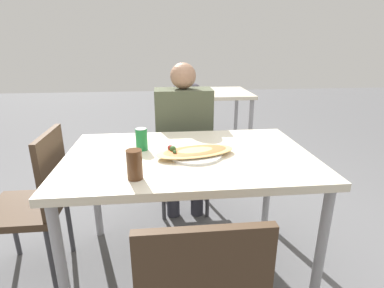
{
  "coord_description": "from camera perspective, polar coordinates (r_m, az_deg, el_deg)",
  "views": [
    {
      "loc": [
        -0.14,
        -1.52,
        1.32
      ],
      "look_at": [
        0.02,
        -0.01,
        0.8
      ],
      "focal_mm": 28.0,
      "sensor_mm": 36.0,
      "label": 1
    }
  ],
  "objects": [
    {
      "name": "chair_far_seated",
      "position": [
        2.44,
        -1.74,
        -1.01
      ],
      "size": [
        0.4,
        0.4,
        0.87
      ],
      "rotation": [
        0.0,
        0.0,
        3.14
      ],
      "color": "#3F2D1E",
      "rests_on": "ground_plane"
    },
    {
      "name": "drink_glass",
      "position": [
        1.35,
        -10.89,
        -3.87
      ],
      "size": [
        0.07,
        0.07,
        0.14
      ],
      "color": "#4C2D19",
      "rests_on": "dining_table"
    },
    {
      "name": "soda_can",
      "position": [
        1.7,
        -9.59,
        0.9
      ],
      "size": [
        0.07,
        0.07,
        0.12
      ],
      "color": "#197233",
      "rests_on": "dining_table"
    },
    {
      "name": "pizza_main",
      "position": [
        1.6,
        0.54,
        -1.6
      ],
      "size": [
        0.46,
        0.29,
        0.06
      ],
      "color": "white",
      "rests_on": "dining_table"
    },
    {
      "name": "chair_side_left",
      "position": [
        1.91,
        -27.65,
        -9.24
      ],
      "size": [
        0.4,
        0.4,
        0.87
      ],
      "rotation": [
        0.0,
        0.0,
        1.57
      ],
      "color": "#3F2D1E",
      "rests_on": "ground_plane"
    },
    {
      "name": "dining_table",
      "position": [
        1.66,
        -0.59,
        -4.12
      ],
      "size": [
        1.33,
        0.87,
        0.74
      ],
      "color": "beige",
      "rests_on": "ground_plane"
    },
    {
      "name": "ground_plane",
      "position": [
        2.02,
        -0.52,
        -21.89
      ],
      "size": [
        14.0,
        14.0,
        0.0
      ],
      "primitive_type": "plane",
      "color": "#59595B"
    },
    {
      "name": "person_seated",
      "position": [
        2.27,
        -1.58,
        2.79
      ],
      "size": [
        0.42,
        0.25,
        1.18
      ],
      "rotation": [
        0.0,
        0.0,
        3.14
      ],
      "color": "#2D2D38",
      "rests_on": "ground_plane"
    },
    {
      "name": "background_table",
      "position": [
        3.73,
        1.77,
        9.07
      ],
      "size": [
        1.1,
        0.8,
        0.86
      ],
      "color": "beige",
      "rests_on": "ground_plane"
    }
  ]
}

